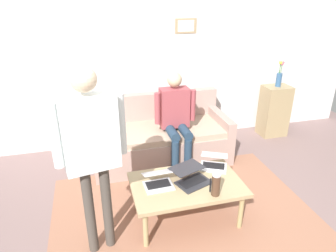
{
  "coord_description": "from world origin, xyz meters",
  "views": [
    {
      "loc": [
        0.8,
        2.22,
        2.22
      ],
      "look_at": [
        -0.02,
        -0.85,
        0.8
      ],
      "focal_mm": 32.6,
      "sensor_mm": 36.0,
      "label": 1
    }
  ],
  "objects_px": {
    "laptop_left": "(191,177)",
    "laptop_right": "(158,181)",
    "couch": "(160,138)",
    "coffee_table": "(187,187)",
    "person_standing": "(91,142)",
    "french_press": "(216,184)",
    "flower_vase": "(279,76)",
    "side_shelf": "(274,111)",
    "person_seated": "(176,116)",
    "laptop_center": "(214,163)"
  },
  "relations": [
    {
      "from": "couch",
      "to": "coffee_table",
      "type": "relative_size",
      "value": 1.67
    },
    {
      "from": "coffee_table",
      "to": "person_standing",
      "type": "distance_m",
      "value": 1.15
    },
    {
      "from": "french_press",
      "to": "person_standing",
      "type": "height_order",
      "value": "person_standing"
    },
    {
      "from": "french_press",
      "to": "person_seated",
      "type": "xyz_separation_m",
      "value": [
        0.0,
        -1.34,
        0.17
      ]
    },
    {
      "from": "side_shelf",
      "to": "person_seated",
      "type": "bearing_deg",
      "value": 15.98
    },
    {
      "from": "coffee_table",
      "to": "laptop_left",
      "type": "height_order",
      "value": "laptop_left"
    },
    {
      "from": "laptop_center",
      "to": "flower_vase",
      "type": "height_order",
      "value": "flower_vase"
    },
    {
      "from": "coffee_table",
      "to": "flower_vase",
      "type": "distance_m",
      "value": 2.65
    },
    {
      "from": "side_shelf",
      "to": "coffee_table",
      "type": "bearing_deg",
      "value": 38.46
    },
    {
      "from": "french_press",
      "to": "person_seated",
      "type": "relative_size",
      "value": 0.2
    },
    {
      "from": "laptop_right",
      "to": "person_seated",
      "type": "bearing_deg",
      "value": -115.05
    },
    {
      "from": "couch",
      "to": "laptop_center",
      "type": "distance_m",
      "value": 1.15
    },
    {
      "from": "person_standing",
      "to": "french_press",
      "type": "bearing_deg",
      "value": 176.03
    },
    {
      "from": "laptop_left",
      "to": "laptop_right",
      "type": "height_order",
      "value": "laptop_right"
    },
    {
      "from": "laptop_left",
      "to": "french_press",
      "type": "bearing_deg",
      "value": 118.99
    },
    {
      "from": "laptop_left",
      "to": "laptop_center",
      "type": "height_order",
      "value": "laptop_center"
    },
    {
      "from": "coffee_table",
      "to": "french_press",
      "type": "distance_m",
      "value": 0.36
    },
    {
      "from": "person_seated",
      "to": "laptop_left",
      "type": "bearing_deg",
      "value": 82.14
    },
    {
      "from": "side_shelf",
      "to": "person_standing",
      "type": "xyz_separation_m",
      "value": [
        2.91,
        1.79,
        0.69
      ]
    },
    {
      "from": "laptop_left",
      "to": "french_press",
      "type": "relative_size",
      "value": 1.69
    },
    {
      "from": "laptop_right",
      "to": "laptop_center",
      "type": "bearing_deg",
      "value": -164.5
    },
    {
      "from": "laptop_left",
      "to": "laptop_center",
      "type": "bearing_deg",
      "value": -147.43
    },
    {
      "from": "side_shelf",
      "to": "person_seated",
      "type": "distance_m",
      "value": 1.92
    },
    {
      "from": "laptop_right",
      "to": "person_seated",
      "type": "xyz_separation_m",
      "value": [
        -0.49,
        -1.04,
        0.24
      ]
    },
    {
      "from": "flower_vase",
      "to": "person_seated",
      "type": "relative_size",
      "value": 0.34
    },
    {
      "from": "coffee_table",
      "to": "person_standing",
      "type": "bearing_deg",
      "value": 11.45
    },
    {
      "from": "french_press",
      "to": "person_standing",
      "type": "distance_m",
      "value": 1.22
    },
    {
      "from": "laptop_left",
      "to": "laptop_right",
      "type": "distance_m",
      "value": 0.34
    },
    {
      "from": "couch",
      "to": "coffee_table",
      "type": "xyz_separation_m",
      "value": [
        0.03,
        1.31,
        0.09
      ]
    },
    {
      "from": "laptop_left",
      "to": "laptop_right",
      "type": "relative_size",
      "value": 1.48
    },
    {
      "from": "laptop_right",
      "to": "french_press",
      "type": "height_order",
      "value": "french_press"
    },
    {
      "from": "person_seated",
      "to": "couch",
      "type": "bearing_deg",
      "value": -54.01
    },
    {
      "from": "laptop_right",
      "to": "french_press",
      "type": "xyz_separation_m",
      "value": [
        -0.49,
        0.3,
        0.07
      ]
    },
    {
      "from": "french_press",
      "to": "flower_vase",
      "type": "xyz_separation_m",
      "value": [
        -1.82,
        -1.86,
        0.44
      ]
    },
    {
      "from": "person_standing",
      "to": "laptop_center",
      "type": "bearing_deg",
      "value": -162.17
    },
    {
      "from": "laptop_right",
      "to": "french_press",
      "type": "relative_size",
      "value": 1.14
    },
    {
      "from": "laptop_right",
      "to": "flower_vase",
      "type": "relative_size",
      "value": 0.67
    },
    {
      "from": "laptop_left",
      "to": "couch",
      "type": "bearing_deg",
      "value": -89.27
    },
    {
      "from": "person_standing",
      "to": "coffee_table",
      "type": "bearing_deg",
      "value": -168.55
    },
    {
      "from": "laptop_center",
      "to": "person_standing",
      "type": "bearing_deg",
      "value": 17.83
    },
    {
      "from": "laptop_center",
      "to": "person_seated",
      "type": "bearing_deg",
      "value": -77.66
    },
    {
      "from": "person_seated",
      "to": "laptop_right",
      "type": "bearing_deg",
      "value": 64.95
    },
    {
      "from": "flower_vase",
      "to": "person_standing",
      "type": "xyz_separation_m",
      "value": [
        2.91,
        1.79,
        0.1
      ]
    },
    {
      "from": "couch",
      "to": "person_seated",
      "type": "height_order",
      "value": "person_seated"
    },
    {
      "from": "laptop_center",
      "to": "laptop_left",
      "type": "bearing_deg",
      "value": 32.57
    },
    {
      "from": "flower_vase",
      "to": "side_shelf",
      "type": "bearing_deg",
      "value": -144.83
    },
    {
      "from": "side_shelf",
      "to": "person_standing",
      "type": "bearing_deg",
      "value": 31.57
    },
    {
      "from": "french_press",
      "to": "flower_vase",
      "type": "height_order",
      "value": "flower_vase"
    },
    {
      "from": "laptop_center",
      "to": "coffee_table",
      "type": "bearing_deg",
      "value": 30.72
    },
    {
      "from": "french_press",
      "to": "person_standing",
      "type": "bearing_deg",
      "value": -3.97
    }
  ]
}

